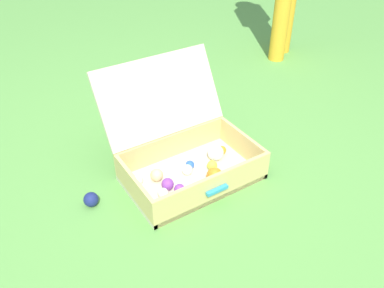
# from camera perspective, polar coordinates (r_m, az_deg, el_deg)

# --- Properties ---
(ground_plane) EXTENTS (16.00, 16.00, 0.00)m
(ground_plane) POSITION_cam_1_polar(r_m,az_deg,el_deg) (1.90, -1.08, -6.19)
(ground_plane) COLOR #569342
(open_suitcase) EXTENTS (0.63, 0.62, 0.50)m
(open_suitcase) POSITION_cam_1_polar(r_m,az_deg,el_deg) (1.92, -1.18, -1.12)
(open_suitcase) COLOR beige
(open_suitcase) RESTS_ON ground
(stray_ball_on_grass) EXTENTS (0.07, 0.07, 0.07)m
(stray_ball_on_grass) POSITION_cam_1_polar(r_m,az_deg,el_deg) (1.84, -14.36, -7.76)
(stray_ball_on_grass) COLOR navy
(stray_ball_on_grass) RESTS_ON ground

